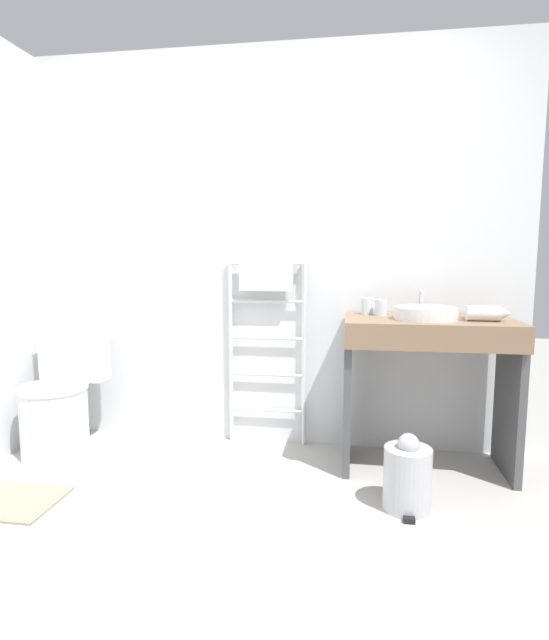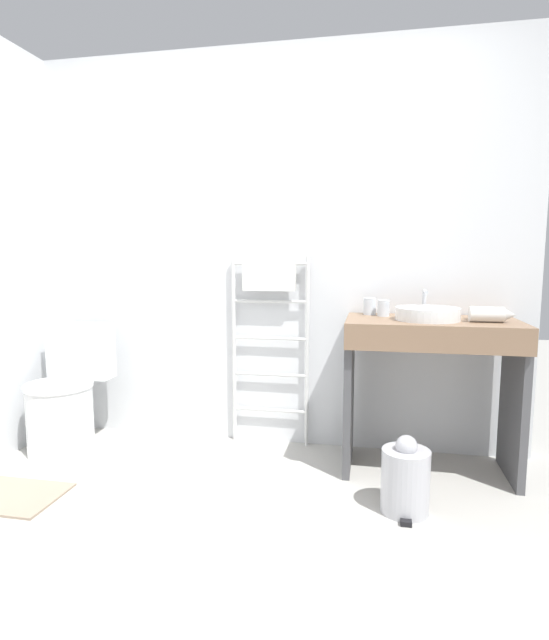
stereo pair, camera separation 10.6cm
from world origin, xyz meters
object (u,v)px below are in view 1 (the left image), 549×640
Objects in this scene: cup_near_edge at (381,308)px; trash_bin at (407,476)px; hair_dryer at (485,313)px; toilet at (60,402)px; towel_radiator at (267,314)px; sink_basin at (425,313)px; cup_near_wall at (367,306)px.

cup_near_edge reaches higher than trash_bin.
cup_near_edge is 0.55m from hair_dryer.
towel_radiator is (1.21, 0.33, 0.52)m from toilet.
trash_bin is at bearing -42.12° from towel_radiator.
sink_basin reaches higher than trash_bin.
hair_dryer is (1.21, -0.27, 0.06)m from towel_radiator.
toilet is at bearing -171.68° from cup_near_wall.
hair_dryer is (0.53, -0.15, -0.01)m from cup_near_edge.
hair_dryer is (0.60, -0.21, -0.01)m from cup_near_wall.
cup_near_edge reaches higher than sink_basin.
cup_near_wall is 0.43× the size of hair_dryer.
cup_near_wall reaches higher than trash_bin.
cup_near_edge is at bearing 149.86° from sink_basin.
trash_bin is (-0.12, -0.46, -0.72)m from sink_basin.
trash_bin is (0.18, -0.65, -0.74)m from cup_near_wall.
cup_near_wall is 0.64m from hair_dryer.
toilet is at bearing -173.82° from cup_near_edge.
trash_bin is (0.79, -0.72, -0.67)m from towel_radiator.
trash_bin is at bearing -79.63° from cup_near_edge.
cup_near_edge is at bearing 6.18° from toilet.
cup_near_wall is at bearing 161.11° from hair_dryer.
towel_radiator is 1.26m from trash_bin.
trash_bin is (0.11, -0.59, -0.73)m from cup_near_edge.
cup_near_edge is at bearing 100.37° from trash_bin.
cup_near_wall is 1.06× the size of cup_near_edge.
toilet is 2.49m from hair_dryer.
toilet is 2.04m from trash_bin.
sink_basin is at bearing -15.67° from towel_radiator.
cup_near_edge is 0.95m from trash_bin.
towel_radiator is 0.61m from cup_near_wall.
trash_bin is at bearing -104.38° from sink_basin.
cup_near_wall reaches higher than hair_dryer.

